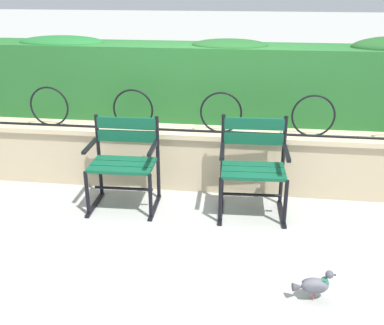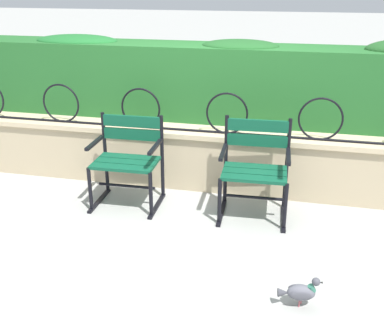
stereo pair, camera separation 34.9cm
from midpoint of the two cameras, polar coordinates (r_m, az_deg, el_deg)
The scene contains 7 objects.
ground_plane at distance 4.21m, azimuth 2.06°, elevation -7.53°, with size 60.00×60.00×0.00m, color #9E9E99.
stone_wall at distance 4.83m, azimuth 4.02°, elevation 0.50°, with size 6.34×0.41×0.62m.
iron_arch_fence at distance 4.64m, azimuth 1.43°, elevation 6.04°, with size 5.82×0.02×0.42m.
hedge_row at distance 5.07m, azimuth 5.84°, elevation 10.15°, with size 6.22×0.61×0.91m.
park_chair_left at distance 4.44m, azimuth -5.70°, elevation 0.58°, with size 0.65×0.54×0.85m.
park_chair_right at distance 4.25m, azimuth 10.14°, elevation -0.53°, with size 0.64×0.55×0.89m.
pigeon_near_chairs at distance 3.32m, azimuth 16.32°, elevation -15.16°, with size 0.29×0.13×0.22m.
Camera 2 is at (0.85, -3.58, 2.06)m, focal length 43.18 mm.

